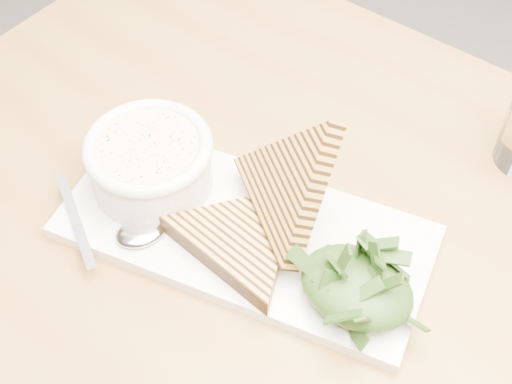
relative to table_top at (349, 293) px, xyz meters
The scene contains 12 objects.
table_top is the anchor object (origin of this frame).
table_leg_bl 0.71m from the table_top, 147.63° to the left, with size 0.06×0.06×0.71m, color olive.
platter 0.12m from the table_top, behind, with size 0.37×0.16×0.01m, color white.
soup_bowl 0.23m from the table_top, behind, with size 0.12×0.12×0.05m, color white.
soup 0.24m from the table_top, behind, with size 0.10×0.10×0.01m, color beige.
bowl_rim 0.24m from the table_top, behind, with size 0.13×0.13×0.01m, color white.
sandwich_flat 0.12m from the table_top, 163.81° to the right, with size 0.16×0.16×0.02m, color #C38D3F, non-canonical shape.
sandwich_lean 0.13m from the table_top, 167.04° to the left, with size 0.16×0.16×0.09m, color #C38D3F, non-canonical shape.
salad_base 0.06m from the table_top, 59.70° to the right, with size 0.11×0.08×0.04m, color black.
arugula_pile 0.07m from the table_top, 59.70° to the right, with size 0.11×0.10×0.05m, color #35581D, non-canonical shape.
spoon_bowl 0.21m from the table_top, 158.66° to the right, with size 0.04×0.05×0.01m, color silver.
spoon_handle 0.28m from the table_top, 159.03° to the right, with size 0.12×0.01×0.00m, color silver.
Camera 1 is at (0.02, -0.45, 1.33)m, focal length 50.00 mm.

